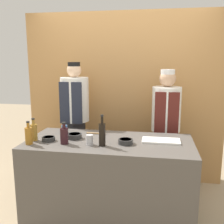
% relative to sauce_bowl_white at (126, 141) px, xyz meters
% --- Properties ---
extents(ground_plane, '(14.00, 14.00, 0.00)m').
position_rel_sauce_bowl_white_xyz_m(ground_plane, '(-0.18, 0.07, -0.93)').
color(ground_plane, tan).
extents(cabinet_wall, '(2.83, 0.18, 2.40)m').
position_rel_sauce_bowl_white_xyz_m(cabinet_wall, '(-0.18, 1.22, 0.27)').
color(cabinet_wall, '#B7844C').
rests_on(cabinet_wall, ground_plane).
extents(counter, '(1.76, 0.83, 0.90)m').
position_rel_sauce_bowl_white_xyz_m(counter, '(-0.18, 0.07, -0.48)').
color(counter, '#514C47').
rests_on(counter, ground_plane).
extents(sauce_bowl_white, '(0.15, 0.15, 0.05)m').
position_rel_sauce_bowl_white_xyz_m(sauce_bowl_white, '(0.00, 0.00, 0.00)').
color(sauce_bowl_white, '#2D2D2D').
rests_on(sauce_bowl_white, counter).
extents(sauce_bowl_orange, '(0.16, 0.16, 0.05)m').
position_rel_sauce_bowl_white_xyz_m(sauce_bowl_orange, '(-0.57, 0.09, 0.00)').
color(sauce_bowl_orange, '#2D2D2D').
rests_on(sauce_bowl_orange, counter).
extents(sauce_bowl_red, '(0.14, 0.14, 0.04)m').
position_rel_sauce_bowl_white_xyz_m(sauce_bowl_red, '(-0.82, -0.04, -0.00)').
color(sauce_bowl_red, '#2D2D2D').
rests_on(sauce_bowl_red, counter).
extents(cutting_board, '(0.39, 0.20, 0.02)m').
position_rel_sauce_bowl_white_xyz_m(cutting_board, '(0.36, 0.14, -0.02)').
color(cutting_board, white).
rests_on(cutting_board, counter).
extents(bottle_vinegar, '(0.07, 0.07, 0.24)m').
position_rel_sauce_bowl_white_xyz_m(bottle_vinegar, '(-0.97, -0.05, 0.07)').
color(bottle_vinegar, olive).
rests_on(bottle_vinegar, counter).
extents(bottle_wine, '(0.08, 0.08, 0.23)m').
position_rel_sauce_bowl_white_xyz_m(bottle_wine, '(-0.62, -0.10, 0.06)').
color(bottle_wine, black).
rests_on(bottle_wine, counter).
extents(bottle_soy, '(0.07, 0.07, 0.32)m').
position_rel_sauce_bowl_white_xyz_m(bottle_soy, '(-0.22, -0.10, 0.10)').
color(bottle_soy, black).
rests_on(bottle_soy, counter).
extents(bottle_amber, '(0.07, 0.07, 0.24)m').
position_rel_sauce_bowl_white_xyz_m(bottle_amber, '(-0.97, -0.18, 0.07)').
color(bottle_amber, '#9E661E').
rests_on(bottle_amber, counter).
extents(cup_steel, '(0.07, 0.07, 0.10)m').
position_rel_sauce_bowl_white_xyz_m(cup_steel, '(-0.35, -0.09, 0.02)').
color(cup_steel, '#B7B7BC').
rests_on(cup_steel, counter).
extents(cup_blue, '(0.07, 0.07, 0.09)m').
position_rel_sauce_bowl_white_xyz_m(cup_blue, '(-0.76, 0.31, 0.02)').
color(cup_blue, '#386093').
rests_on(cup_blue, counter).
extents(wooden_spoon, '(0.23, 0.04, 0.02)m').
position_rel_sauce_bowl_white_xyz_m(wooden_spoon, '(-0.35, 0.30, -0.02)').
color(wooden_spoon, '#B2844C').
rests_on(wooden_spoon, counter).
extents(chef_left, '(0.38, 0.38, 1.71)m').
position_rel_sauce_bowl_white_xyz_m(chef_left, '(-0.79, 0.81, -0.00)').
color(chef_left, '#28282D').
rests_on(chef_left, ground_plane).
extents(chef_right, '(0.37, 0.37, 1.63)m').
position_rel_sauce_bowl_white_xyz_m(chef_right, '(0.43, 0.81, -0.05)').
color(chef_right, '#28282D').
rests_on(chef_right, ground_plane).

